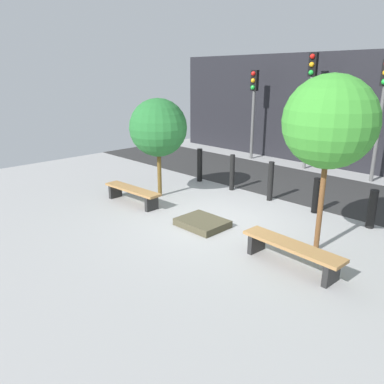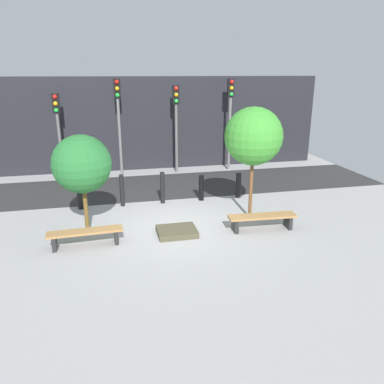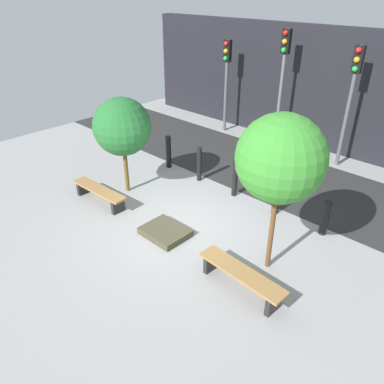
% 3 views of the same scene
% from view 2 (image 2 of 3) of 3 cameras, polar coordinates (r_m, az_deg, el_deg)
% --- Properties ---
extents(ground_plane, '(18.00, 18.00, 0.00)m').
position_cam_2_polar(ground_plane, '(10.85, -2.77, -5.43)').
color(ground_plane, '#999999').
extents(road_strip, '(18.00, 3.43, 0.01)m').
position_cam_2_polar(road_strip, '(14.72, -5.56, 0.86)').
color(road_strip, '#2C2C2C').
rests_on(road_strip, ground).
extents(building_facade, '(16.20, 0.50, 4.10)m').
position_cam_2_polar(building_facade, '(17.31, -7.08, 10.30)').
color(building_facade, black).
rests_on(building_facade, ground).
extents(bench_left, '(1.91, 0.48, 0.43)m').
position_cam_2_polar(bench_left, '(10.01, -15.94, -6.26)').
color(bench_left, black).
rests_on(bench_left, ground).
extents(bench_right, '(1.95, 0.53, 0.44)m').
position_cam_2_polar(bench_right, '(10.78, 10.63, -4.06)').
color(bench_right, black).
rests_on(bench_right, ground).
extents(planter_bed, '(1.07, 0.86, 0.16)m').
position_cam_2_polar(planter_bed, '(10.39, -2.32, -6.04)').
color(planter_bed, '#494430').
rests_on(planter_bed, ground).
extents(tree_behind_left_bench, '(1.57, 1.57, 2.73)m').
position_cam_2_polar(tree_behind_left_bench, '(10.40, -16.46, 4.08)').
color(tree_behind_left_bench, brown).
rests_on(tree_behind_left_bench, ground).
extents(tree_behind_right_bench, '(1.69, 1.69, 3.36)m').
position_cam_2_polar(tree_behind_right_bench, '(11.04, 9.36, 8.35)').
color(tree_behind_right_bench, brown).
rests_on(tree_behind_right_bench, ground).
extents(bollard_far_left, '(0.17, 0.17, 1.06)m').
position_cam_2_polar(bollard_far_left, '(12.64, -16.76, -0.21)').
color(bollard_far_left, black).
rests_on(bollard_far_left, ground).
extents(bollard_left, '(0.15, 0.15, 1.08)m').
position_cam_2_polar(bollard_left, '(12.60, -10.62, 0.23)').
color(bollard_left, black).
rests_on(bollard_left, ground).
extents(bollard_center, '(0.15, 0.15, 1.08)m').
position_cam_2_polar(bollard_center, '(12.70, -4.51, 0.65)').
color(bollard_center, black).
rests_on(bollard_center, ground).
extents(bollard_right, '(0.18, 0.18, 0.89)m').
position_cam_2_polar(bollard_right, '(12.98, 1.43, 0.63)').
color(bollard_right, black).
rests_on(bollard_right, ground).
extents(bollard_far_right, '(0.19, 0.19, 0.89)m').
position_cam_2_polar(bollard_far_right, '(13.36, 7.09, 1.00)').
color(bollard_far_right, black).
rests_on(bollard_far_right, ground).
extents(traffic_light_west, '(0.28, 0.27, 3.48)m').
position_cam_2_polar(traffic_light_west, '(16.22, -19.79, 10.19)').
color(traffic_light_west, '#595959').
rests_on(traffic_light_west, ground).
extents(traffic_light_mid_west, '(0.28, 0.27, 4.03)m').
position_cam_2_polar(traffic_light_mid_west, '(16.07, -11.16, 12.09)').
color(traffic_light_mid_west, slate).
rests_on(traffic_light_mid_west, ground).
extents(traffic_light_mid_east, '(0.28, 0.27, 3.76)m').
position_cam_2_polar(traffic_light_mid_east, '(16.33, -2.43, 11.88)').
color(traffic_light_mid_east, '#585858').
rests_on(traffic_light_mid_east, ground).
extents(traffic_light_east, '(0.28, 0.27, 4.01)m').
position_cam_2_polar(traffic_light_east, '(16.91, 5.86, 12.55)').
color(traffic_light_east, slate).
rests_on(traffic_light_east, ground).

